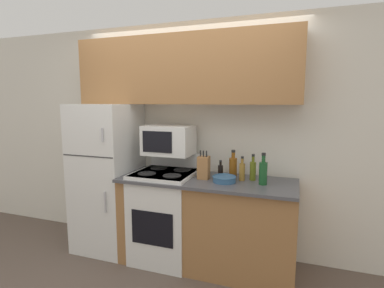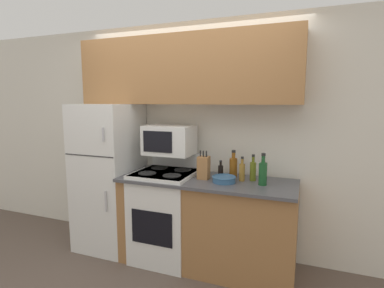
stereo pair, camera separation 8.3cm
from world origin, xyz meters
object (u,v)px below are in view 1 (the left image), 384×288
Objects in this scene: knife_block at (204,167)px; bottle_olive_oil at (253,170)px; bottle_soy_sauce at (220,171)px; refrigerator at (108,177)px; bowl at (224,179)px; microwave at (169,140)px; bottle_whiskey at (233,166)px; bottle_vinegar at (242,171)px; stove at (166,214)px; bottle_wine_green at (263,172)px.

bottle_olive_oil is (0.47, 0.11, -0.01)m from knife_block.
bottle_soy_sauce is (0.15, 0.10, -0.05)m from knife_block.
refrigerator reaches higher than bowl.
bottle_olive_oil is at bearing 1.46° from bottle_soy_sauce.
microwave is 0.94m from bottle_olive_oil.
bottle_olive_oil reaches higher than bottle_soy_sauce.
bottle_whiskey reaches higher than bottle_vinegar.
stove is at bearing 179.73° from knife_block.
bottle_whiskey reaches higher than stove.
microwave is (-0.01, 0.13, 0.78)m from stove.
stove is 4.28× the size of bottle_olive_oil.
refrigerator is 5.92× the size of bottle_whiskey.
bottle_wine_green is 0.45m from bottle_soy_sauce.
bottle_whiskey reaches higher than bowl.
knife_block is at bearing -167.18° from bottle_olive_oil.
bottle_wine_green is at bearing -20.02° from bottle_vinegar.
knife_block is 0.38m from bottle_vinegar.
knife_block is at bearing -146.19° from bottle_soy_sauce.
microwave is at bearing 163.65° from knife_block.
bottle_whiskey is at bearing 31.95° from bottle_soy_sauce.
bowl is 0.24m from bottle_whiskey.
microwave is at bearing 172.01° from bottle_wine_green.
microwave is 0.52m from knife_block.
refrigerator is 5.53× the size of bottle_wine_green.
bottle_soy_sauce is at bearing 165.28° from bottle_wine_green.
microwave is at bearing 94.54° from stove.
bottle_whiskey is (0.04, 0.22, 0.08)m from bowl.
knife_block reaches higher than stove.
bottle_whiskey is 1.17× the size of bottle_vinegar.
bowl is at bearing -63.22° from bottle_soy_sauce.
bottle_soy_sauce is (-0.08, 0.15, 0.04)m from bowl.
refrigerator reaches higher than knife_block.
bottle_whiskey reaches higher than bottle_soy_sauce.
bottle_soy_sauce is (-0.44, 0.11, -0.05)m from bottle_wine_green.
bottle_vinegar reaches higher than stove.
stove is at bearing -85.46° from microwave.
stove is 0.80m from bowl.
bottle_olive_oil is (0.90, 0.11, 0.53)m from stove.
bottle_wine_green is at bearing -14.72° from bottle_soy_sauce.
bowl is at bearing -13.08° from knife_block.
bottle_vinegar is at bearing -44.32° from bottle_whiskey.
microwave is at bearing 178.71° from bottle_olive_oil.
knife_block is 0.25m from bowl.
bottle_soy_sauce is at bearing 33.81° from knife_block.
bottle_whiskey is at bearing 13.75° from stove.
stove is at bearing -173.30° from bottle_olive_oil.
bowl is at bearing -3.39° from refrigerator.
bottle_wine_green is 1.15× the size of bottle_olive_oil.
bottle_soy_sauce is (0.58, -0.03, -0.29)m from microwave.
bottle_wine_green is at bearing -0.98° from stove.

